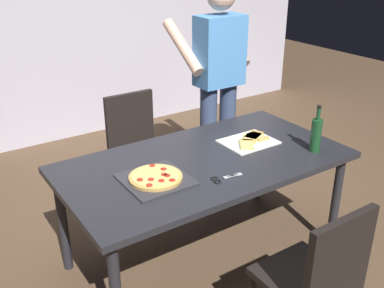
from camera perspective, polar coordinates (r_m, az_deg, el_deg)
ground_plane at (r=3.25m, az=1.51°, el=-13.90°), size 12.00×12.00×0.00m
back_wall at (r=4.95m, az=-16.64°, el=16.23°), size 6.40×0.10×2.80m
dining_table at (r=2.88m, az=1.66°, el=-3.15°), size 1.83×0.97×0.75m
chair_near_camera at (r=2.38m, az=15.71°, el=-15.68°), size 0.42×0.42×0.90m
chair_far_side at (r=3.71m, az=-7.05°, el=0.26°), size 0.42×0.42×0.90m
person_serving_pizza at (r=3.69m, az=3.30°, el=8.32°), size 0.55×0.54×1.75m
pepperoni_pizza_on_tray at (r=2.61m, az=-4.63°, el=-4.30°), size 0.37×0.37×0.04m
pizza_slices_on_towel at (r=3.12m, az=7.42°, el=0.49°), size 0.36×0.28×0.03m
wine_bottle at (r=3.02m, az=15.46°, el=1.20°), size 0.07×0.07×0.32m
kitchen_scissors at (r=2.62m, az=3.80°, el=-4.37°), size 0.20×0.09×0.01m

